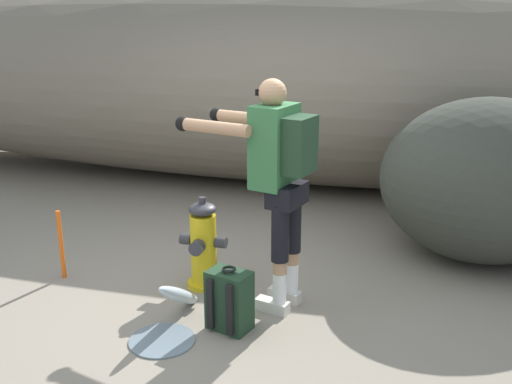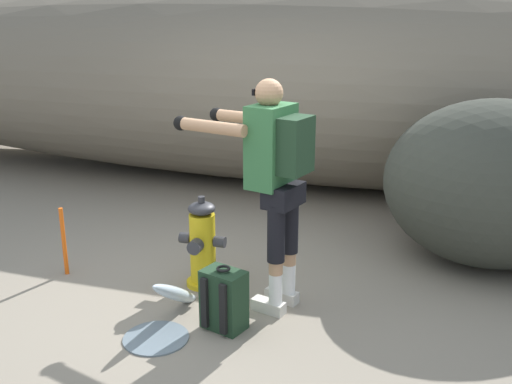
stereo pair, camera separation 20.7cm
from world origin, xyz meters
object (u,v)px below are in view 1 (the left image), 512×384
at_px(boulder_large, 487,181).
at_px(fire_hydrant, 203,246).
at_px(survey_stake, 61,245).
at_px(spare_backpack, 230,300).
at_px(utility_worker, 276,168).

bearing_deg(boulder_large, fire_hydrant, -152.24).
bearing_deg(survey_stake, fire_hydrant, 7.02).
height_order(fire_hydrant, spare_backpack, fire_hydrant).
height_order(spare_backpack, survey_stake, survey_stake).
bearing_deg(spare_backpack, survey_stake, 92.63).
relative_size(fire_hydrant, survey_stake, 1.28).
xyz_separation_m(spare_backpack, survey_stake, (-1.61, 0.44, 0.08)).
height_order(boulder_large, survey_stake, boulder_large).
height_order(utility_worker, spare_backpack, utility_worker).
bearing_deg(utility_worker, survey_stake, 14.86).
distance_m(utility_worker, boulder_large, 2.14).
xyz_separation_m(fire_hydrant, utility_worker, (0.63, -0.17, 0.74)).
height_order(fire_hydrant, utility_worker, utility_worker).
bearing_deg(fire_hydrant, spare_backpack, -55.53).
distance_m(fire_hydrant, utility_worker, 0.99).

